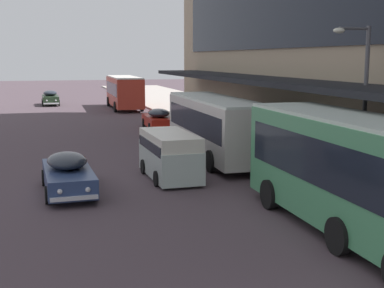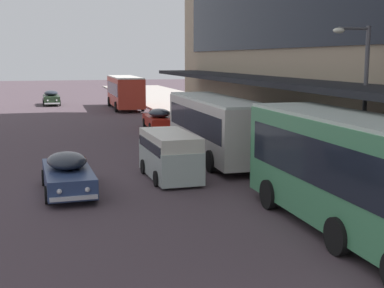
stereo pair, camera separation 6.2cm
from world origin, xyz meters
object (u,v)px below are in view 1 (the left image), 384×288
Objects in this scene: transit_bus_kerbside_far at (364,172)px; sedan_oncoming_rear at (158,119)px; sedan_second_mid at (50,98)px; sedan_lead_near at (68,173)px; vw_van at (169,153)px; street_lamp at (361,95)px; transit_bus_kerbside_front at (215,124)px; transit_bus_kerbside_rear at (124,90)px.

transit_bus_kerbside_far reaches higher than sedan_oncoming_rear.
sedan_second_mid is 39.64m from sedan_lead_near.
sedan_second_mid is 38.53m from vw_van.
vw_van is 8.09m from street_lamp.
sedan_lead_near is (-7.55, -5.11, -1.04)m from transit_bus_kerbside_front.
transit_bus_kerbside_far is 2.21× the size of sedan_lead_near.
transit_bus_kerbside_far is 48.06m from sedan_second_mid.
transit_bus_kerbside_rear is at bearing 95.06° from street_lamp.
transit_bus_kerbside_far is 2.35× the size of vw_van.
sedan_lead_near is at bearing -162.55° from vw_van.
street_lamp is (10.32, -42.91, 2.94)m from sedan_second_mid.
vw_van is at bearing -131.12° from transit_bus_kerbside_front.
sedan_second_mid reaches higher than sedan_oncoming_rear.
sedan_lead_near is at bearing 162.44° from street_lamp.
transit_bus_kerbside_front is 5.05m from vw_van.
vw_van is at bearing -83.71° from sedan_second_mid.
sedan_lead_near is 0.97× the size of sedan_oncoming_rear.
transit_bus_kerbside_far is 2.22× the size of sedan_second_mid.
sedan_second_mid is at bearing 107.44° from sedan_oncoming_rear.
sedan_oncoming_rear is 15.92m from vw_van.
vw_van reaches higher than sedan_second_mid.
sedan_lead_near is at bearing 134.31° from transit_bus_kerbside_far.
vw_van is at bearing -100.48° from sedan_oncoming_rear.
sedan_oncoming_rear is at bearing -89.93° from transit_bus_kerbside_rear.
transit_bus_kerbside_front is 2.04× the size of sedan_oncoming_rear.
sedan_oncoming_rear is 20.74m from street_lamp.
transit_bus_kerbside_far is 1.78× the size of street_lamp.
street_lamp is at bearing -76.48° from sedan_second_mid.
transit_bus_kerbside_rear reaches higher than vw_van.
transit_bus_kerbside_rear is 33.89m from sedan_lead_near.
sedan_second_mid is 0.96× the size of sedan_oncoming_rear.
transit_bus_kerbside_rear reaches higher than sedan_second_mid.
transit_bus_kerbside_front is 0.96× the size of transit_bus_kerbside_far.
sedan_lead_near is 18.44m from sedan_oncoming_rear.
sedan_oncoming_rear is at bearing 91.91° from transit_bus_kerbside_front.
sedan_second_mid is at bearing 99.07° from transit_bus_kerbside_far.
street_lamp reaches higher than sedan_second_mid.
sedan_second_mid is at bearing 102.27° from transit_bus_kerbside_front.
transit_bus_kerbside_front is 1.70× the size of street_lamp.
vw_van is (-3.29, -3.77, -0.68)m from transit_bus_kerbside_front.
transit_bus_kerbside_far is at bearing -45.69° from sedan_lead_near.
transit_bus_kerbside_far is at bearing -80.93° from sedan_second_mid.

